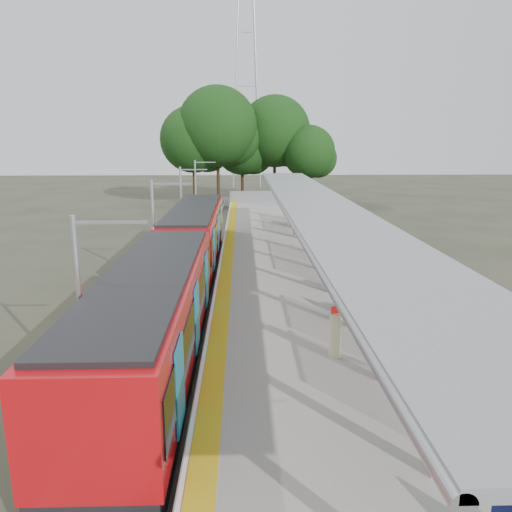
{
  "coord_description": "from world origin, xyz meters",
  "views": [
    {
      "loc": [
        -1.74,
        -6.42,
        7.4
      ],
      "look_at": [
        -1.13,
        15.27,
        2.3
      ],
      "focal_mm": 35.0,
      "sensor_mm": 36.0,
      "label": 1
    }
  ],
  "objects_px": {
    "bench_mid": "(346,301)",
    "info_pillar_near": "(335,335)",
    "info_pillar_far": "(295,226)",
    "bench_far": "(291,218)",
    "litter_bin": "(332,280)",
    "train": "(180,263)"
  },
  "relations": [
    {
      "from": "bench_mid",
      "to": "info_pillar_near",
      "type": "distance_m",
      "value": 3.93
    },
    {
      "from": "info_pillar_near",
      "to": "info_pillar_far",
      "type": "bearing_deg",
      "value": 78.7
    },
    {
      "from": "bench_far",
      "to": "bench_mid",
      "type": "bearing_deg",
      "value": -84.6
    },
    {
      "from": "info_pillar_near",
      "to": "info_pillar_far",
      "type": "distance_m",
      "value": 19.21
    },
    {
      "from": "bench_far",
      "to": "info_pillar_near",
      "type": "relative_size",
      "value": 0.97
    },
    {
      "from": "bench_mid",
      "to": "litter_bin",
      "type": "distance_m",
      "value": 3.14
    },
    {
      "from": "bench_mid",
      "to": "info_pillar_near",
      "type": "xyz_separation_m",
      "value": [
        -1.1,
        -3.77,
        0.21
      ]
    },
    {
      "from": "train",
      "to": "info_pillar_far",
      "type": "bearing_deg",
      "value": 61.42
    },
    {
      "from": "train",
      "to": "litter_bin",
      "type": "bearing_deg",
      "value": -5.6
    },
    {
      "from": "bench_far",
      "to": "info_pillar_near",
      "type": "xyz_separation_m",
      "value": [
        -0.95,
        -23.49,
        0.14
      ]
    },
    {
      "from": "bench_far",
      "to": "litter_bin",
      "type": "height_order",
      "value": "bench_far"
    },
    {
      "from": "litter_bin",
      "to": "bench_mid",
      "type": "bearing_deg",
      "value": -91.06
    },
    {
      "from": "bench_far",
      "to": "info_pillar_near",
      "type": "height_order",
      "value": "info_pillar_near"
    },
    {
      "from": "info_pillar_near",
      "to": "info_pillar_far",
      "type": "height_order",
      "value": "info_pillar_far"
    },
    {
      "from": "info_pillar_far",
      "to": "litter_bin",
      "type": "relative_size",
      "value": 2.01
    },
    {
      "from": "bench_mid",
      "to": "info_pillar_near",
      "type": "relative_size",
      "value": 0.87
    },
    {
      "from": "info_pillar_near",
      "to": "train",
      "type": "bearing_deg",
      "value": 117.24
    },
    {
      "from": "train",
      "to": "litter_bin",
      "type": "xyz_separation_m",
      "value": [
        6.68,
        -0.66,
        -0.65
      ]
    },
    {
      "from": "info_pillar_far",
      "to": "litter_bin",
      "type": "distance_m",
      "value": 12.29
    },
    {
      "from": "info_pillar_far",
      "to": "litter_bin",
      "type": "xyz_separation_m",
      "value": [
        0.35,
        -12.28,
        -0.3
      ]
    },
    {
      "from": "bench_far",
      "to": "info_pillar_far",
      "type": "distance_m",
      "value": 4.3
    },
    {
      "from": "litter_bin",
      "to": "info_pillar_near",
      "type": "bearing_deg",
      "value": -99.53
    }
  ]
}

